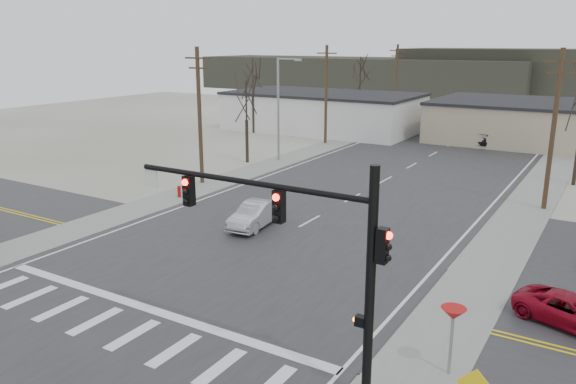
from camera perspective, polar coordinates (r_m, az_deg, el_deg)
name	(u,v)px	position (r m, az deg, el deg)	size (l,w,h in m)	color
ground	(228,267)	(27.03, -6.14, -7.54)	(140.00, 140.00, 0.00)	silver
main_road	(359,195)	(39.33, 7.18, -0.28)	(18.00, 110.00, 0.05)	#28282B
cross_road	(228,266)	(27.03, -6.14, -7.50)	(90.00, 10.00, 0.04)	#28282B
sidewalk_left	(270,165)	(48.54, -1.83, 2.78)	(3.00, 90.00, 0.06)	gray
sidewalk_right	(533,199)	(41.31, 23.65, -0.70)	(3.00, 90.00, 0.06)	gray
traffic_signal_mast	(311,242)	(16.44, 2.33, -5.14)	(8.95, 0.43, 7.20)	black
fire_hydrant	(179,191)	(38.96, -11.00, 0.06)	(0.24, 0.24, 0.87)	#A50C0C
yield_sign	(453,316)	(18.61, 16.44, -12.02)	(0.80, 0.80, 2.35)	gray
building_left_far	(323,111)	(67.92, 3.59, 8.18)	(22.30, 12.30, 4.50)	silver
building_right_far	(566,124)	(64.47, 26.41, 6.19)	(26.30, 14.30, 4.30)	tan
upole_left_b	(200,114)	(41.86, -8.98, 7.84)	(2.20, 0.30, 10.00)	#453320
upole_left_c	(326,93)	(58.49, 3.89, 10.00)	(2.20, 0.30, 10.00)	#453320
upole_left_d	(396,82)	(76.75, 10.93, 10.96)	(2.20, 0.30, 10.00)	#453320
upole_right_a	(554,128)	(38.26, 25.37, 5.92)	(2.20, 0.30, 10.00)	#453320
streetlight_main	(280,104)	(49.51, -0.80, 8.95)	(2.40, 0.25, 9.00)	gray
tree_left_near	(246,103)	(49.06, -4.26, 9.02)	(3.30, 3.30, 7.35)	#32261F
tree_left_far	(360,75)	(72.08, 7.35, 11.70)	(3.96, 3.96, 8.82)	#32261F
tree_left_mid	(253,78)	(65.54, -3.60, 11.47)	(3.96, 3.96, 8.82)	#32261F
hill_left	(358,75)	(122.73, 7.15, 11.74)	(70.00, 18.00, 7.00)	#333026
sedan_crossing	(255,215)	(32.19, -3.36, -2.30)	(1.51, 4.33, 1.43)	gray
car_far_a	(490,138)	(61.19, 19.84, 5.20)	(2.16, 5.32, 1.55)	black
car_far_b	(485,110)	(87.14, 19.37, 7.84)	(1.48, 3.67, 1.25)	black
car_parked_red	(573,311)	(23.86, 26.95, -10.77)	(1.92, 4.16, 1.16)	maroon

